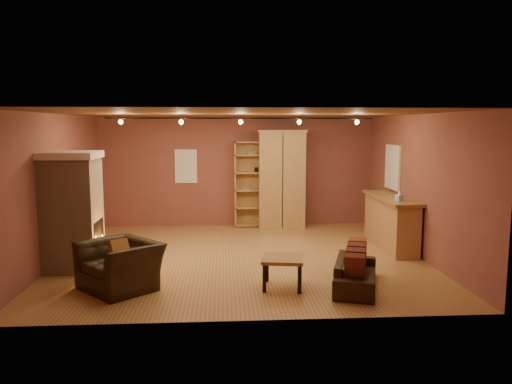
{
  "coord_description": "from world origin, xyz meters",
  "views": [
    {
      "loc": [
        -0.34,
        -9.59,
        2.56
      ],
      "look_at": [
        0.3,
        0.2,
        1.27
      ],
      "focal_mm": 35.0,
      "sensor_mm": 36.0,
      "label": 1
    }
  ],
  "objects": [
    {
      "name": "right_window",
      "position": [
        3.47,
        1.4,
        1.65
      ],
      "size": [
        0.05,
        0.9,
        1.0
      ],
      "primitive_type": "cube",
      "color": "white",
      "rests_on": "right_wall"
    },
    {
      "name": "back_window",
      "position": [
        -1.3,
        3.23,
        1.55
      ],
      "size": [
        0.56,
        0.04,
        0.86
      ],
      "primitive_type": "cube",
      "color": "white",
      "rests_on": "back_wall"
    },
    {
      "name": "armchair",
      "position": [
        -1.99,
        -1.79,
        0.51
      ],
      "size": [
        1.34,
        1.36,
        1.01
      ],
      "rotation": [
        0.0,
        0.0,
        -0.82
      ],
      "color": "black",
      "rests_on": "floor"
    },
    {
      "name": "loveseat",
      "position": [
        1.76,
        -1.96,
        0.33
      ],
      "size": [
        0.91,
        1.65,
        0.7
      ],
      "rotation": [
        0.0,
        0.0,
        1.27
      ],
      "color": "black",
      "rests_on": "floor"
    },
    {
      "name": "coffee_table",
      "position": [
        0.59,
        -1.9,
        0.42
      ],
      "size": [
        0.75,
        0.75,
        0.5
      ],
      "rotation": [
        0.0,
        0.0,
        -0.16
      ],
      "color": "olive",
      "rests_on": "floor"
    },
    {
      "name": "floor",
      "position": [
        0.0,
        0.0,
        0.0
      ],
      "size": [
        7.0,
        7.0,
        0.0
      ],
      "primitive_type": "plane",
      "color": "olive",
      "rests_on": "ground"
    },
    {
      "name": "tissue_box",
      "position": [
        3.15,
        0.02,
        1.18
      ],
      "size": [
        0.17,
        0.17,
        0.23
      ],
      "rotation": [
        0.0,
        0.0,
        0.34
      ],
      "color": "#90BFE6",
      "rests_on": "bar_counter"
    },
    {
      "name": "back_wall",
      "position": [
        0.0,
        3.25,
        1.4
      ],
      "size": [
        7.0,
        0.02,
        2.8
      ],
      "primitive_type": "cube",
      "color": "brown",
      "rests_on": "floor"
    },
    {
      "name": "bar_counter",
      "position": [
        3.2,
        0.64,
        0.55
      ],
      "size": [
        0.61,
        2.28,
        1.09
      ],
      "color": "tan",
      "rests_on": "floor"
    },
    {
      "name": "armoire",
      "position": [
        1.12,
        2.94,
        1.24
      ],
      "size": [
        1.21,
        0.69,
        2.47
      ],
      "color": "tan",
      "rests_on": "floor"
    },
    {
      "name": "track_rail",
      "position": [
        0.0,
        0.2,
        2.69
      ],
      "size": [
        5.2,
        0.09,
        0.13
      ],
      "color": "black",
      "rests_on": "ceiling"
    },
    {
      "name": "ceiling",
      "position": [
        0.0,
        0.0,
        2.8
      ],
      "size": [
        7.0,
        7.0,
        0.0
      ],
      "primitive_type": "plane",
      "rotation": [
        3.14,
        0.0,
        0.0
      ],
      "color": "brown",
      "rests_on": "back_wall"
    },
    {
      "name": "fireplace",
      "position": [
        -3.04,
        -0.6,
        1.06
      ],
      "size": [
        1.01,
        0.98,
        2.12
      ],
      "color": "tan",
      "rests_on": "floor"
    },
    {
      "name": "right_wall",
      "position": [
        3.5,
        0.0,
        1.4
      ],
      "size": [
        0.02,
        6.5,
        2.8
      ],
      "primitive_type": "cube",
      "color": "brown",
      "rests_on": "floor"
    },
    {
      "name": "bookcase",
      "position": [
        0.38,
        3.13,
        1.11
      ],
      "size": [
        0.9,
        0.35,
        2.19
      ],
      "color": "tan",
      "rests_on": "floor"
    },
    {
      "name": "left_wall",
      "position": [
        -3.5,
        0.0,
        1.4
      ],
      "size": [
        0.02,
        6.5,
        2.8
      ],
      "primitive_type": "cube",
      "color": "brown",
      "rests_on": "floor"
    }
  ]
}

